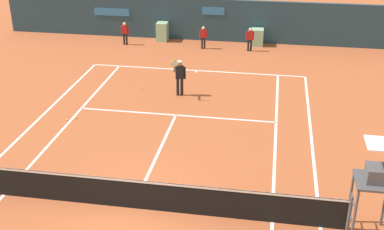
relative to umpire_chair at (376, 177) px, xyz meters
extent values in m
plane|color=#A8512D|center=(-6.49, 0.07, -1.78)|extent=(80.00, 80.00, 0.00)
cube|color=white|center=(-6.49, 11.77, -1.77)|extent=(10.60, 0.10, 0.01)
cube|color=white|center=(-10.49, 0.07, -1.77)|extent=(0.10, 23.40, 0.01)
cube|color=white|center=(-2.49, 0.07, -1.77)|extent=(0.10, 23.40, 0.01)
cube|color=white|center=(-1.19, 0.07, -1.77)|extent=(0.10, 23.40, 0.01)
cube|color=white|center=(-6.49, 6.47, -1.77)|extent=(8.00, 0.10, 0.01)
cube|color=white|center=(-6.49, 3.27, -1.77)|extent=(0.10, 6.40, 0.01)
cube|color=white|center=(-6.49, 11.62, -1.77)|extent=(0.10, 0.24, 0.01)
cylinder|color=#4C4C51|center=(-0.49, 0.07, -1.24)|extent=(0.10, 0.10, 1.07)
cube|color=black|center=(-6.49, 0.07, -1.30)|extent=(12.00, 0.03, 0.95)
cube|color=white|center=(-6.49, 0.07, -0.86)|extent=(12.00, 0.04, 0.06)
cube|color=#233D4C|center=(-6.49, 17.07, -0.56)|extent=(25.00, 0.24, 2.43)
cube|color=#2D6BA8|center=(-12.46, 16.93, -0.30)|extent=(2.17, 0.02, 0.44)
cube|color=#2D6BA8|center=(-6.37, 16.93, 0.00)|extent=(1.29, 0.02, 0.44)
cube|color=#8CB793|center=(-9.30, 16.52, -1.23)|extent=(0.62, 0.70, 1.09)
cube|color=#8CB793|center=(-3.75, 16.52, -1.30)|extent=(0.68, 0.70, 0.96)
cylinder|color=#47474C|center=(-0.46, -0.45, -0.97)|extent=(0.07, 0.07, 1.61)
cylinder|color=#47474C|center=(-0.46, 0.45, -0.97)|extent=(0.07, 0.07, 1.61)
cylinder|color=#47474C|center=(-0.46, 0.00, -1.29)|extent=(0.04, 0.81, 0.04)
cylinder|color=#47474C|center=(-0.46, 0.00, -0.81)|extent=(0.04, 0.81, 0.04)
cube|color=#47474C|center=(-0.01, 0.00, -0.13)|extent=(1.00, 1.00, 0.06)
cube|color=#4C4C51|center=(-0.01, 0.00, 0.10)|extent=(0.52, 0.56, 0.40)
cube|color=white|center=(-0.01, 0.00, 0.95)|extent=(0.76, 0.80, 0.04)
cylinder|color=black|center=(-6.64, 8.56, -1.38)|extent=(0.13, 0.13, 0.80)
cylinder|color=black|center=(-6.81, 8.53, -1.38)|extent=(0.13, 0.13, 0.80)
cube|color=black|center=(-6.73, 8.54, -0.70)|extent=(0.39, 0.26, 0.56)
sphere|color=#8C664C|center=(-6.73, 8.54, -0.31)|extent=(0.22, 0.22, 0.22)
cylinder|color=white|center=(-6.73, 8.54, -0.23)|extent=(0.21, 0.21, 0.06)
cylinder|color=black|center=(-6.51, 8.59, -0.74)|extent=(0.08, 0.08, 0.54)
cylinder|color=#8C664C|center=(-6.89, 8.24, -0.47)|extent=(0.18, 0.54, 0.08)
cylinder|color=black|center=(-6.84, 7.97, -0.36)|extent=(0.03, 0.03, 0.22)
torus|color=yellow|center=(-6.84, 7.97, -0.11)|extent=(0.30, 0.08, 0.30)
cylinder|color=silver|center=(-6.84, 7.97, -0.11)|extent=(0.26, 0.05, 0.26)
cylinder|color=black|center=(-11.15, 15.38, -1.45)|extent=(0.11, 0.11, 0.66)
cylinder|color=black|center=(-11.30, 15.37, -1.45)|extent=(0.11, 0.11, 0.66)
cube|color=#AD1E1E|center=(-11.22, 15.37, -0.88)|extent=(0.31, 0.20, 0.46)
sphere|color=beige|center=(-11.22, 15.37, -0.56)|extent=(0.18, 0.18, 0.18)
cylinder|color=#AD1E1E|center=(-11.04, 15.39, -0.92)|extent=(0.07, 0.07, 0.45)
cylinder|color=#AD1E1E|center=(-11.41, 15.36, -0.92)|extent=(0.07, 0.07, 0.45)
cylinder|color=black|center=(-6.63, 15.38, -1.46)|extent=(0.10, 0.10, 0.64)
cylinder|color=black|center=(-6.77, 15.37, -1.46)|extent=(0.10, 0.10, 0.64)
cube|color=#AD1E1E|center=(-6.70, 15.37, -0.91)|extent=(0.30, 0.18, 0.45)
sphere|color=beige|center=(-6.70, 15.37, -0.59)|extent=(0.18, 0.18, 0.18)
cylinder|color=#AD1E1E|center=(-6.52, 15.39, -0.94)|extent=(0.07, 0.07, 0.43)
cylinder|color=#AD1E1E|center=(-6.88, 15.36, -0.94)|extent=(0.07, 0.07, 0.43)
cylinder|color=black|center=(-4.04, 15.38, -1.45)|extent=(0.11, 0.11, 0.66)
cylinder|color=black|center=(-4.19, 15.37, -1.45)|extent=(0.11, 0.11, 0.66)
cube|color=#AD1E1E|center=(-4.11, 15.37, -0.88)|extent=(0.31, 0.19, 0.46)
sphere|color=beige|center=(-4.11, 15.37, -0.56)|extent=(0.18, 0.18, 0.18)
cylinder|color=#AD1E1E|center=(-3.93, 15.39, -0.91)|extent=(0.07, 0.07, 0.45)
cylinder|color=#AD1E1E|center=(-4.30, 15.36, -0.91)|extent=(0.07, 0.07, 0.45)
sphere|color=#CCE033|center=(-8.58, 8.97, -1.74)|extent=(0.07, 0.07, 0.07)
sphere|color=#CCE033|center=(-10.35, 5.52, -1.74)|extent=(0.07, 0.07, 0.07)
sphere|color=#CCE033|center=(-10.63, 5.26, -1.74)|extent=(0.07, 0.07, 0.07)
camera|label=1|loc=(-2.81, -11.42, 6.80)|focal=46.83mm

